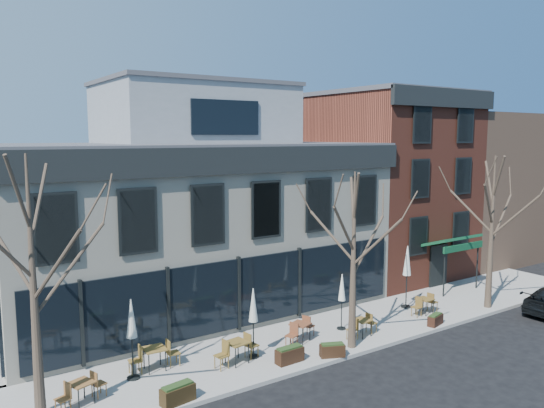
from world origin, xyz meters
TOP-DOWN VIEW (x-y plane):
  - ground at (0.00, 0.00)m, footprint 120.00×120.00m
  - sidewalk_front at (3.25, -2.15)m, footprint 33.50×4.70m
  - corner_building at (0.07, 5.07)m, footprint 18.39×10.39m
  - red_brick_building at (13.00, 4.98)m, footprint 8.20×11.78m
  - bg_building at (23.00, 6.00)m, footprint 12.00×12.00m
  - tree_corner at (-8.49, -3.20)m, footprint 3.93×3.98m
  - tree_mid at (3.01, -3.90)m, footprint 3.50×3.55m
  - tree_right at (12.01, -3.90)m, footprint 3.72×3.77m
  - cafe_set_0 at (-7.20, -2.62)m, footprint 1.75×0.96m
  - cafe_set_1 at (-4.35, -1.52)m, footprint 1.92×0.81m
  - cafe_set_2 at (-1.60, -2.68)m, footprint 1.96×0.88m
  - cafe_set_3 at (1.61, -2.31)m, footprint 1.83×1.08m
  - cafe_set_4 at (4.14, -3.28)m, footprint 1.70×0.74m
  - cafe_set_5 at (8.61, -2.83)m, footprint 1.74×0.74m
  - umbrella_0 at (-5.24, -1.77)m, footprint 0.46×0.46m
  - umbrella_1 at (-0.81, -2.56)m, footprint 0.43×0.43m
  - umbrella_3 at (3.96, -2.17)m, footprint 0.39×0.39m
  - umbrella_4 at (8.59, -1.69)m, footprint 0.49×0.49m
  - planter_0 at (-4.64, -4.20)m, footprint 1.16×0.60m
  - planter_1 at (0.06, -3.71)m, footprint 1.10×0.46m
  - planter_2 at (1.73, -4.20)m, footprint 1.02×0.73m
  - planter_3 at (7.80, -4.13)m, footprint 0.96×0.57m

SIDE VIEW (x-z plane):
  - ground at x=0.00m, z-range 0.00..0.00m
  - sidewalk_front at x=3.25m, z-range 0.00..0.15m
  - planter_3 at x=7.80m, z-range 0.15..0.65m
  - planter_2 at x=1.73m, z-range 0.15..0.68m
  - planter_1 at x=0.06m, z-range 0.15..0.76m
  - planter_0 at x=-4.64m, z-range 0.15..0.77m
  - cafe_set_4 at x=4.14m, z-range 0.16..1.04m
  - cafe_set_5 at x=8.61m, z-range 0.16..1.06m
  - cafe_set_0 at x=-7.20m, z-range 0.16..1.06m
  - cafe_set_3 at x=1.61m, z-range 0.16..1.11m
  - cafe_set_1 at x=-4.35m, z-range 0.16..1.17m
  - cafe_set_2 at x=-1.60m, z-range 0.16..1.17m
  - umbrella_3 at x=3.96m, z-range 0.66..3.13m
  - umbrella_1 at x=-0.81m, z-range 0.71..3.41m
  - umbrella_0 at x=-5.24m, z-range 0.74..3.58m
  - umbrella_4 at x=8.59m, z-range 0.79..3.88m
  - tree_mid at x=3.01m, z-range 0.27..7.31m
  - tree_right at x=12.01m, z-range 0.28..7.76m
  - tree_corner at x=-8.49m, z-range 0.29..8.21m
  - corner_building at x=0.07m, z-range -0.83..10.27m
  - bg_building at x=23.00m, z-range 0.00..10.00m
  - red_brick_building at x=13.00m, z-range 0.05..11.22m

